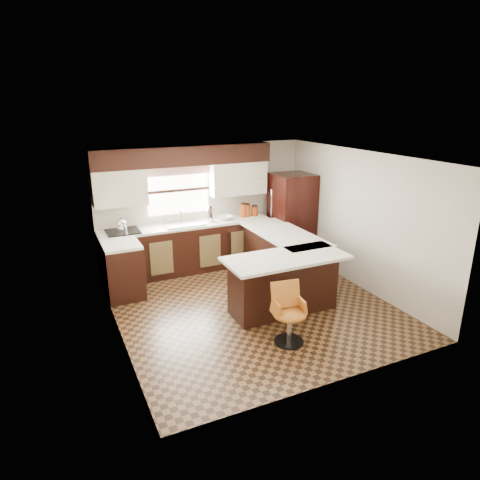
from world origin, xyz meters
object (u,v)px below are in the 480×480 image
refrigerator (292,218)px  bar_chair (290,315)px  peninsula_return (283,284)px  peninsula_long (281,259)px

refrigerator → bar_chair: (-1.72, -2.80, -0.48)m
peninsula_return → refrigerator: bearing=55.7°
peninsula_long → refrigerator: (0.79, 0.96, 0.45)m
peninsula_long → refrigerator: refrigerator is taller
peninsula_long → peninsula_return: 1.11m
peninsula_long → peninsula_return: (-0.53, -0.97, 0.00)m
refrigerator → bar_chair: bearing=-121.6°
peninsula_return → bar_chair: peninsula_return is taller
peninsula_return → bar_chair: size_ratio=1.95×
bar_chair → refrigerator: bearing=66.0°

